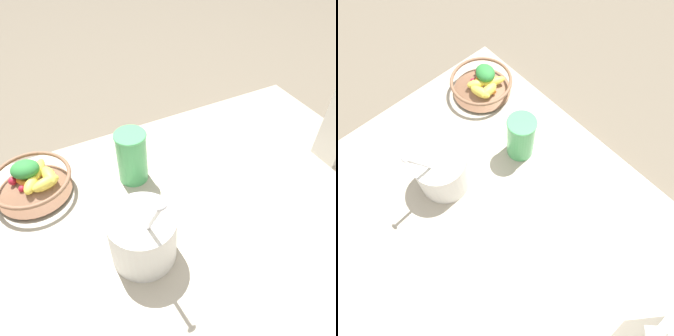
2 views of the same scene
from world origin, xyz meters
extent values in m
plane|color=#665B4C|center=(0.00, 0.00, 0.00)|extent=(6.00, 6.00, 0.00)
cube|color=#B2A893|center=(0.00, 0.00, 0.02)|extent=(1.01, 1.01, 0.05)
cylinder|color=brown|center=(-0.37, -0.36, 0.05)|extent=(0.10, 0.10, 0.01)
cone|color=brown|center=(-0.37, -0.36, 0.08)|extent=(0.18, 0.18, 0.04)
torus|color=brown|center=(-0.37, -0.36, 0.10)|extent=(0.19, 0.19, 0.01)
ellipsoid|color=#EFD64C|center=(-0.35, -0.37, 0.09)|extent=(0.06, 0.05, 0.03)
ellipsoid|color=#EFD64C|center=(-0.40, -0.34, 0.09)|extent=(0.08, 0.05, 0.02)
ellipsoid|color=#EFD64C|center=(-0.34, -0.33, 0.09)|extent=(0.05, 0.07, 0.03)
ellipsoid|color=#EFD64C|center=(-0.36, -0.32, 0.09)|extent=(0.07, 0.04, 0.03)
cylinder|color=orange|center=(-0.37, -0.38, 0.09)|extent=(0.05, 0.04, 0.02)
cylinder|color=orange|center=(-0.38, -0.33, 0.09)|extent=(0.03, 0.05, 0.02)
cylinder|color=orange|center=(-0.40, -0.37, 0.09)|extent=(0.06, 0.02, 0.01)
sphere|color=red|center=(-0.39, -0.40, 0.09)|extent=(0.02, 0.02, 0.02)
sphere|color=red|center=(-0.41, -0.37, 0.08)|extent=(0.01, 0.01, 0.01)
sphere|color=red|center=(-0.37, -0.36, 0.08)|extent=(0.01, 0.01, 0.01)
sphere|color=red|center=(-0.36, -0.39, 0.09)|extent=(0.02, 0.02, 0.02)
sphere|color=red|center=(-0.38, -0.38, 0.09)|extent=(0.02, 0.02, 0.02)
sphere|color=red|center=(-0.39, -0.34, 0.09)|extent=(0.02, 0.02, 0.02)
ellipsoid|color=#2D7F38|center=(-0.39, -0.37, 0.11)|extent=(0.07, 0.08, 0.04)
cylinder|color=white|center=(-0.10, -0.19, 0.10)|extent=(0.14, 0.14, 0.12)
cylinder|color=white|center=(-0.10, -0.19, 0.15)|extent=(0.12, 0.12, 0.02)
cylinder|color=silver|center=(-0.06, -0.19, 0.19)|extent=(0.08, 0.02, 0.16)
ellipsoid|color=silver|center=(-0.03, -0.18, 0.27)|extent=(0.02, 0.02, 0.01)
cylinder|color=#4CB266|center=(-0.31, -0.13, 0.12)|extent=(0.07, 0.07, 0.14)
torus|color=#4CB266|center=(-0.31, -0.13, 0.18)|extent=(0.08, 0.08, 0.01)
camera|label=1|loc=(0.25, -0.31, 0.66)|focal=35.00mm
camera|label=2|loc=(0.03, 0.19, 0.86)|focal=35.00mm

